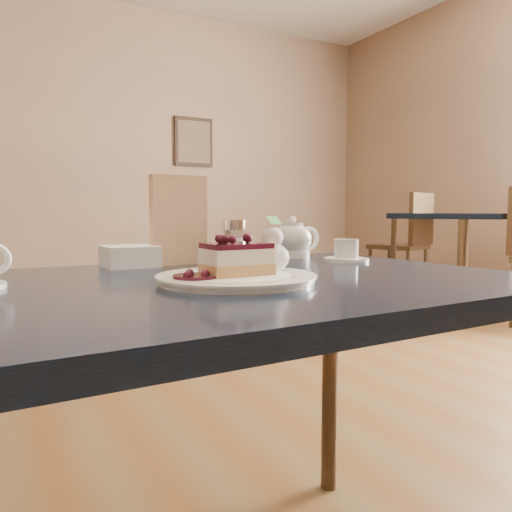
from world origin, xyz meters
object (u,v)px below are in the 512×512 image
dessert_plate (237,279)px  tea_set (303,243)px  cheesecake_slice (237,259)px  main_table (225,319)px  bg_table_far_right (462,300)px

dessert_plate → tea_set: 0.47m
cheesecake_slice → main_table: bearing=90.0°
cheesecake_slice → bg_table_far_right: bg_table_far_right is taller
dessert_plate → cheesecake_slice: (0.00, 0.00, 0.03)m
dessert_plate → cheesecake_slice: size_ratio=2.35×
dessert_plate → cheesecake_slice: cheesecake_slice is taller
dessert_plate → bg_table_far_right: (3.07, 2.05, -0.62)m
main_table → cheesecake_slice: 0.12m
cheesecake_slice → dessert_plate: bearing=0.0°
bg_table_far_right → main_table: bearing=-166.6°
cheesecake_slice → tea_set: tea_set is taller
dessert_plate → cheesecake_slice: bearing=0.0°
bg_table_far_right → cheesecake_slice: bearing=-166.0°
dessert_plate → tea_set: tea_set is taller
main_table → bg_table_far_right: (3.07, 2.00, -0.54)m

